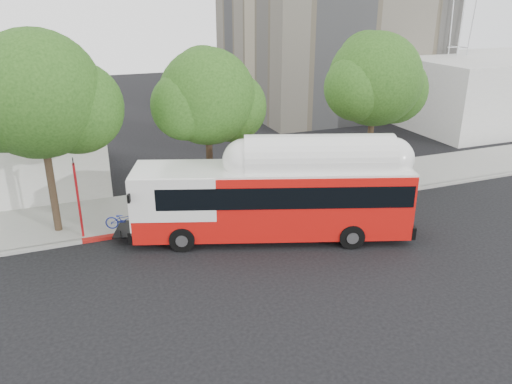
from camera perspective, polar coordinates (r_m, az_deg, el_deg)
ground at (r=23.18m, az=1.48°, el=-6.63°), size 120.00×120.00×0.00m
sidewalk at (r=28.69m, az=-3.52°, el=-0.80°), size 60.00×5.00×0.15m
curb_strip at (r=26.42m, az=-1.78°, el=-2.79°), size 60.00×0.30×0.15m
red_curb_segment at (r=25.67m, az=-8.11°, el=-3.74°), size 10.00×0.32×0.16m
street_tree_left at (r=24.79m, az=-22.55°, el=9.83°), size 6.67×5.80×9.74m
street_tree_mid at (r=26.46m, az=-4.75°, el=10.45°), size 5.75×5.00×8.62m
street_tree_right at (r=30.59m, az=14.06°, el=12.05°), size 6.21×5.40×9.18m
horizon_block at (r=52.15m, az=26.34°, el=10.51°), size 20.00×12.00×6.00m
transit_bus at (r=23.61m, az=2.05°, el=-0.97°), size 13.85×6.84×4.09m
signal_pole at (r=24.74m, az=-19.66°, el=-0.76°), size 0.12×0.39×4.07m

